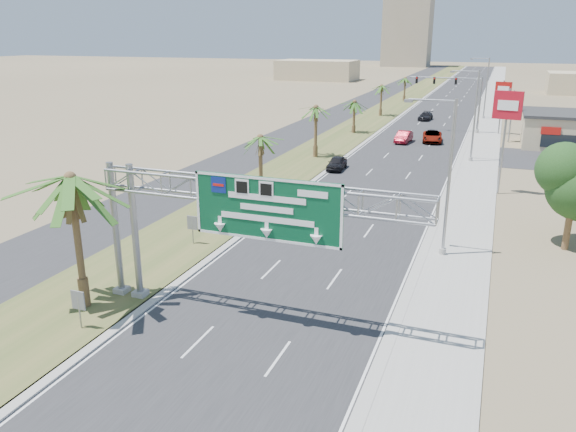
% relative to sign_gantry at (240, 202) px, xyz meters
% --- Properties ---
extents(road, '(12.00, 300.00, 0.02)m').
position_rel_sign_gantry_xyz_m(road, '(1.06, 100.07, -6.05)').
color(road, '#28282B').
rests_on(road, ground).
extents(sidewalk_right, '(4.00, 300.00, 0.10)m').
position_rel_sign_gantry_xyz_m(sidewalk_right, '(9.56, 100.07, -6.01)').
color(sidewalk_right, '#9E9B93').
rests_on(sidewalk_right, ground).
extents(median_grass, '(7.00, 300.00, 0.12)m').
position_rel_sign_gantry_xyz_m(median_grass, '(-8.94, 100.07, -6.00)').
color(median_grass, '#425425').
rests_on(median_grass, ground).
extents(opposing_road, '(8.00, 300.00, 0.02)m').
position_rel_sign_gantry_xyz_m(opposing_road, '(-15.94, 100.07, -6.05)').
color(opposing_road, '#28282B').
rests_on(opposing_road, ground).
extents(sign_gantry, '(16.75, 1.24, 7.50)m').
position_rel_sign_gantry_xyz_m(sign_gantry, '(0.00, 0.00, 0.00)').
color(sign_gantry, gray).
rests_on(sign_gantry, ground).
extents(palm_near, '(5.70, 5.70, 8.35)m').
position_rel_sign_gantry_xyz_m(palm_near, '(-8.14, -1.93, 0.87)').
color(palm_near, brown).
rests_on(palm_near, ground).
extents(palm_row_b, '(3.99, 3.99, 5.95)m').
position_rel_sign_gantry_xyz_m(palm_row_b, '(-8.44, 22.07, -1.16)').
color(palm_row_b, brown).
rests_on(palm_row_b, ground).
extents(palm_row_c, '(3.99, 3.99, 6.75)m').
position_rel_sign_gantry_xyz_m(palm_row_c, '(-8.44, 38.07, -0.39)').
color(palm_row_c, brown).
rests_on(palm_row_c, ground).
extents(palm_row_d, '(3.99, 3.99, 5.45)m').
position_rel_sign_gantry_xyz_m(palm_row_d, '(-8.44, 56.07, -1.64)').
color(palm_row_d, brown).
rests_on(palm_row_d, ground).
extents(palm_row_e, '(3.99, 3.99, 6.15)m').
position_rel_sign_gantry_xyz_m(palm_row_e, '(-8.44, 75.07, -0.97)').
color(palm_row_e, brown).
rests_on(palm_row_e, ground).
extents(palm_row_f, '(3.99, 3.99, 5.75)m').
position_rel_sign_gantry_xyz_m(palm_row_f, '(-8.44, 100.07, -1.35)').
color(palm_row_f, brown).
rests_on(palm_row_f, ground).
extents(streetlight_near, '(3.27, 0.44, 10.00)m').
position_rel_sign_gantry_xyz_m(streetlight_near, '(8.36, 12.07, -1.36)').
color(streetlight_near, gray).
rests_on(streetlight_near, ground).
extents(streetlight_mid, '(3.27, 0.44, 10.00)m').
position_rel_sign_gantry_xyz_m(streetlight_mid, '(8.36, 42.07, -1.36)').
color(streetlight_mid, gray).
rests_on(streetlight_mid, ground).
extents(streetlight_far, '(3.27, 0.44, 10.00)m').
position_rel_sign_gantry_xyz_m(streetlight_far, '(8.36, 78.07, -1.36)').
color(streetlight_far, gray).
rests_on(streetlight_far, ground).
extents(signal_mast, '(10.28, 0.71, 8.00)m').
position_rel_sign_gantry_xyz_m(signal_mast, '(6.23, 62.05, -1.21)').
color(signal_mast, gray).
rests_on(signal_mast, ground).
extents(oak_near, '(4.50, 4.50, 6.80)m').
position_rel_sign_gantry_xyz_m(oak_near, '(16.06, 16.07, -1.53)').
color(oak_near, brown).
rests_on(oak_near, ground).
extents(median_signback_a, '(0.75, 0.08, 2.08)m').
position_rel_sign_gantry_xyz_m(median_signback_a, '(-6.74, -3.93, -4.61)').
color(median_signback_a, gray).
rests_on(median_signback_a, ground).
extents(median_signback_b, '(0.75, 0.08, 2.08)m').
position_rel_sign_gantry_xyz_m(median_signback_b, '(-7.44, 8.07, -4.61)').
color(median_signback_b, gray).
rests_on(median_signback_b, ground).
extents(tower_distant, '(20.00, 16.00, 35.00)m').
position_rel_sign_gantry_xyz_m(tower_distant, '(-30.94, 240.07, 11.44)').
color(tower_distant, gray).
rests_on(tower_distant, ground).
extents(building_distant_left, '(24.00, 14.00, 6.00)m').
position_rel_sign_gantry_xyz_m(building_distant_left, '(-43.94, 150.07, -3.06)').
color(building_distant_left, tan).
rests_on(building_distant_left, ground).
extents(car_left_lane, '(1.81, 4.13, 1.38)m').
position_rel_sign_gantry_xyz_m(car_left_lane, '(-4.44, 33.02, -5.37)').
color(car_left_lane, black).
rests_on(car_left_lane, ground).
extents(car_mid_lane, '(1.88, 4.66, 1.51)m').
position_rel_sign_gantry_xyz_m(car_mid_lane, '(-0.44, 51.15, -5.30)').
color(car_mid_lane, maroon).
rests_on(car_mid_lane, ground).
extents(car_right_lane, '(3.07, 5.58, 1.48)m').
position_rel_sign_gantry_xyz_m(car_right_lane, '(3.06, 52.79, -5.32)').
color(car_right_lane, gray).
rests_on(car_right_lane, ground).
extents(car_far, '(2.22, 4.65, 1.31)m').
position_rel_sign_gantry_xyz_m(car_far, '(-0.41, 72.87, -5.40)').
color(car_far, black).
rests_on(car_far, ground).
extents(pole_sign_red_near, '(2.41, 0.76, 9.25)m').
position_rel_sign_gantry_xyz_m(pole_sign_red_near, '(11.65, 29.04, 1.24)').
color(pole_sign_red_near, gray).
rests_on(pole_sign_red_near, ground).
extents(pole_sign_blue, '(2.00, 0.84, 6.76)m').
position_rel_sign_gantry_xyz_m(pole_sign_blue, '(12.54, 56.32, -1.21)').
color(pole_sign_blue, gray).
rests_on(pole_sign_blue, ground).
extents(pole_sign_red_far, '(2.20, 0.88, 7.54)m').
position_rel_sign_gantry_xyz_m(pole_sign_red_far, '(11.19, 62.50, -0.15)').
color(pole_sign_red_far, gray).
rests_on(pole_sign_red_far, ground).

